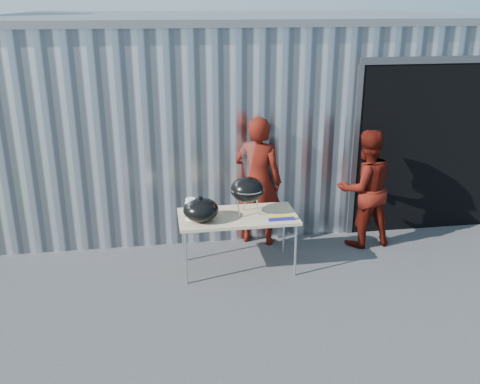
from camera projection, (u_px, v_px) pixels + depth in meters
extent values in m
plane|color=#38383B|center=(230.00, 302.00, 6.26)|extent=(80.00, 80.00, 0.00)
cube|color=silver|center=(237.00, 102.00, 10.24)|extent=(8.00, 6.00, 3.00)
cube|color=slate|center=(237.00, 17.00, 9.71)|extent=(8.20, 6.20, 0.10)
cube|color=black|center=(416.00, 140.00, 8.43)|extent=(2.40, 1.20, 2.50)
cube|color=#4C4C51|center=(446.00, 59.00, 7.46)|extent=(2.52, 0.08, 0.10)
cube|color=tan|center=(238.00, 217.00, 6.81)|extent=(1.50, 0.75, 0.04)
cylinder|color=silver|center=(186.00, 258.00, 6.54)|extent=(0.03, 0.03, 0.71)
cylinder|color=silver|center=(295.00, 250.00, 6.74)|extent=(0.03, 0.03, 0.71)
cylinder|color=silver|center=(183.00, 237.00, 7.13)|extent=(0.03, 0.03, 0.71)
cylinder|color=silver|center=(284.00, 230.00, 7.33)|extent=(0.03, 0.03, 0.71)
ellipsoid|color=black|center=(247.00, 189.00, 6.72)|extent=(0.42, 0.42, 0.32)
cylinder|color=silver|center=(247.00, 189.00, 6.72)|extent=(0.43, 0.43, 0.02)
cylinder|color=silver|center=(247.00, 188.00, 6.71)|extent=(0.41, 0.41, 0.01)
cylinder|color=silver|center=(245.00, 201.00, 6.92)|extent=(0.02, 0.02, 0.24)
cylinder|color=silver|center=(238.00, 208.00, 6.71)|extent=(0.02, 0.02, 0.24)
cylinder|color=silver|center=(257.00, 207.00, 6.75)|extent=(0.02, 0.02, 0.24)
cylinder|color=#D3674C|center=(237.00, 187.00, 6.69)|extent=(0.02, 0.14, 0.02)
cylinder|color=#D3674C|center=(240.00, 187.00, 6.70)|extent=(0.02, 0.14, 0.02)
cylinder|color=#D3674C|center=(244.00, 187.00, 6.70)|extent=(0.02, 0.14, 0.02)
cylinder|color=#D3674C|center=(247.00, 187.00, 6.71)|extent=(0.02, 0.14, 0.02)
cylinder|color=#D3674C|center=(250.00, 186.00, 6.72)|extent=(0.02, 0.14, 0.02)
cylinder|color=#D3674C|center=(254.00, 186.00, 6.72)|extent=(0.02, 0.14, 0.02)
cylinder|color=#D3674C|center=(257.00, 186.00, 6.73)|extent=(0.02, 0.14, 0.02)
cone|color=silver|center=(247.00, 165.00, 6.61)|extent=(0.20, 0.20, 0.55)
ellipsoid|color=black|center=(201.00, 210.00, 6.59)|extent=(0.44, 0.44, 0.29)
cylinder|color=black|center=(201.00, 198.00, 6.54)|extent=(0.05, 0.05, 0.03)
cylinder|color=white|center=(191.00, 209.00, 6.62)|extent=(0.12, 0.12, 0.28)
cube|color=white|center=(193.00, 207.00, 6.92)|extent=(0.20, 0.15, 0.10)
cube|color=#1E1AAE|center=(281.00, 218.00, 6.64)|extent=(0.32, 0.05, 0.05)
cube|color=yellow|center=(281.00, 216.00, 6.62)|extent=(0.32, 0.05, 0.01)
imported|color=#480E07|center=(258.00, 181.00, 7.52)|extent=(0.80, 0.68, 1.85)
imported|color=#480E07|center=(365.00, 189.00, 7.49)|extent=(0.88, 0.71, 1.68)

